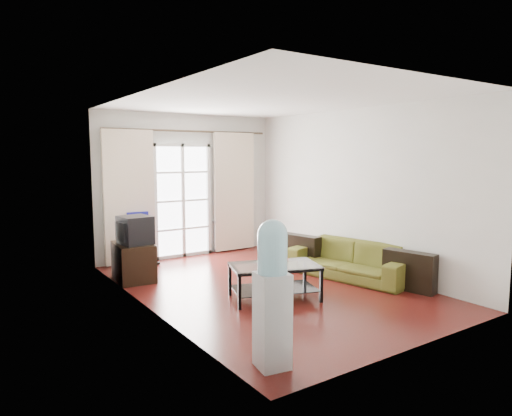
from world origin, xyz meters
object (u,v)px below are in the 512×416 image
Objects in this scene: water_cooler at (272,291)px; coffee_table at (274,277)px; task_chair at (141,251)px; sofa at (350,260)px; tv_stand at (133,261)px; crt_tv at (134,230)px.

coffee_table is at bearing 63.21° from water_cooler.
water_cooler reaches higher than task_chair.
task_chair is (-2.49, 2.55, -0.01)m from sofa.
tv_stand is (-1.26, 2.00, -0.01)m from coffee_table.
tv_stand is at bearing 122.15° from coffee_table.
crt_tv is (0.00, -0.07, 0.50)m from tv_stand.
task_chair is 0.69× the size of water_cooler.
sofa is at bearing 42.66° from water_cooler.
crt_tv is (-2.88, 1.72, 0.51)m from sofa.
water_cooler is (0.05, -3.53, -0.08)m from crt_tv.
coffee_table is 0.96× the size of water_cooler.
tv_stand is at bearing 85.90° from crt_tv.
coffee_table is 1.67× the size of tv_stand.
tv_stand is 0.51m from crt_tv.
coffee_table is 2.56× the size of crt_tv.
water_cooler is (-0.34, -4.36, 0.44)m from task_chair.
sofa is at bearing -37.04° from crt_tv.
crt_tv reaches higher than sofa.
coffee_table is at bearing -52.62° from tv_stand.
coffee_table is 2.36m from tv_stand.
tv_stand is 1.53× the size of crt_tv.
crt_tv is at bearing -108.15° from task_chair.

